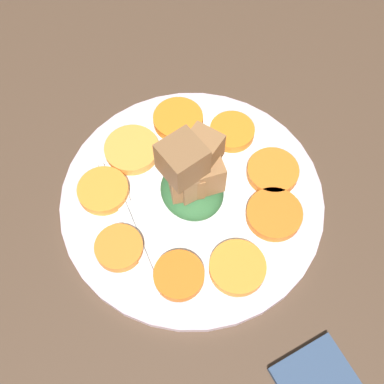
{
  "coord_description": "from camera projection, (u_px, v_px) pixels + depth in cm",
  "views": [
    {
      "loc": [
        22.28,
        -12.14,
        52.41
      ],
      "look_at": [
        0.0,
        0.0,
        4.1
      ],
      "focal_mm": 45.0,
      "sensor_mm": 36.0,
      "label": 1
    }
  ],
  "objects": [
    {
      "name": "fork",
      "position": [
        128.0,
        221.0,
        0.54
      ],
      "size": [
        17.45,
        3.37,
        0.4
      ],
      "rotation": [
        0.0,
        0.0,
        -0.1
      ],
      "color": "silver",
      "rests_on": "plate"
    },
    {
      "name": "carrot_slice_7",
      "position": [
        103.0,
        191.0,
        0.55
      ],
      "size": [
        5.88,
        5.88,
        1.19
      ],
      "primitive_type": "cylinder",
      "color": "orange",
      "rests_on": "plate"
    },
    {
      "name": "carrot_slice_1",
      "position": [
        236.0,
        269.0,
        0.51
      ],
      "size": [
        6.06,
        6.06,
        1.19
      ],
      "primitive_type": "cylinder",
      "color": "orange",
      "rests_on": "plate"
    },
    {
      "name": "plate",
      "position": [
        192.0,
        198.0,
        0.56
      ],
      "size": [
        30.46,
        30.46,
        1.05
      ],
      "color": "silver",
      "rests_on": "table_slab"
    },
    {
      "name": "table_slab",
      "position": [
        192.0,
        204.0,
        0.57
      ],
      "size": [
        120.0,
        120.0,
        2.0
      ],
      "primitive_type": "cube",
      "color": "#4C3828",
      "rests_on": "ground"
    },
    {
      "name": "carrot_slice_8",
      "position": [
        119.0,
        248.0,
        0.52
      ],
      "size": [
        5.26,
        5.26,
        1.19
      ],
      "primitive_type": "cylinder",
      "color": "orange",
      "rests_on": "plate"
    },
    {
      "name": "carrot_slice_0",
      "position": [
        179.0,
        275.0,
        0.5
      ],
      "size": [
        5.39,
        5.39,
        1.19
      ],
      "primitive_type": "cylinder",
      "color": "orange",
      "rests_on": "plate"
    },
    {
      "name": "carrot_slice_5",
      "position": [
        178.0,
        120.0,
        0.6
      ],
      "size": [
        6.21,
        6.21,
        1.19
      ],
      "primitive_type": "cylinder",
      "color": "orange",
      "rests_on": "plate"
    },
    {
      "name": "center_pile",
      "position": [
        193.0,
        176.0,
        0.51
      ],
      "size": [
        7.75,
        7.36,
        10.89
      ],
      "color": "#2D6033",
      "rests_on": "plate"
    },
    {
      "name": "carrot_slice_2",
      "position": [
        274.0,
        214.0,
        0.54
      ],
      "size": [
        6.28,
        6.28,
        1.19
      ],
      "primitive_type": "cylinder",
      "color": "orange",
      "rests_on": "plate"
    },
    {
      "name": "carrot_slice_4",
      "position": [
        232.0,
        132.0,
        0.59
      ],
      "size": [
        5.51,
        5.51,
        1.19
      ],
      "primitive_type": "cylinder",
      "color": "orange",
      "rests_on": "plate"
    },
    {
      "name": "carrot_slice_3",
      "position": [
        273.0,
        172.0,
        0.56
      ],
      "size": [
        6.07,
        6.07,
        1.19
      ],
      "primitive_type": "cylinder",
      "color": "orange",
      "rests_on": "plate"
    },
    {
      "name": "carrot_slice_6",
      "position": [
        132.0,
        150.0,
        0.58
      ],
      "size": [
        6.56,
        6.56,
        1.19
      ],
      "primitive_type": "cylinder",
      "color": "#F9963A",
      "rests_on": "plate"
    }
  ]
}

